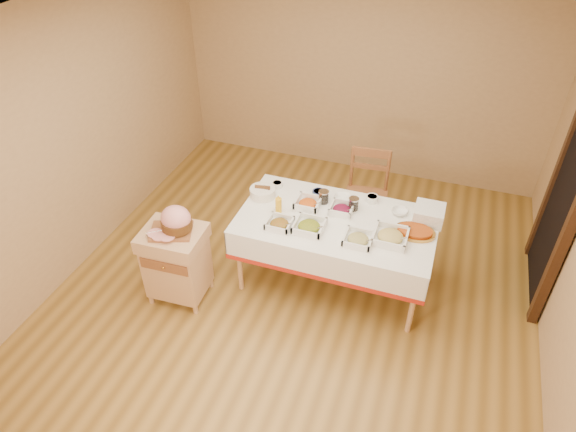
# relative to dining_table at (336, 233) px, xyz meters

# --- Properties ---
(room_shell) EXTENTS (5.00, 5.00, 5.00)m
(room_shell) POSITION_rel_dining_table_xyz_m (-0.30, -0.30, 0.70)
(room_shell) COLOR olive
(room_shell) RESTS_ON ground
(doorway) EXTENTS (0.09, 1.10, 2.20)m
(doorway) POSITION_rel_dining_table_xyz_m (1.90, 0.60, 0.51)
(doorway) COLOR black
(doorway) RESTS_ON ground
(dining_table) EXTENTS (1.82, 1.02, 0.76)m
(dining_table) POSITION_rel_dining_table_xyz_m (0.00, 0.00, 0.00)
(dining_table) COLOR tan
(dining_table) RESTS_ON ground
(butcher_cart) EXTENTS (0.57, 0.49, 0.78)m
(butcher_cart) POSITION_rel_dining_table_xyz_m (-1.34, -0.69, -0.15)
(butcher_cart) COLOR tan
(butcher_cart) RESTS_ON ground
(dining_chair) EXTENTS (0.48, 0.46, 1.00)m
(dining_chair) POSITION_rel_dining_table_xyz_m (0.11, 0.84, -0.09)
(dining_chair) COLOR brown
(dining_chair) RESTS_ON ground
(ham_on_board) EXTENTS (0.38, 0.37, 0.25)m
(ham_on_board) POSITION_rel_dining_table_xyz_m (-1.30, -0.66, 0.29)
(ham_on_board) COLOR brown
(ham_on_board) RESTS_ON butcher_cart
(serving_dish_a) EXTENTS (0.23, 0.22, 0.10)m
(serving_dish_a) POSITION_rel_dining_table_xyz_m (-0.47, -0.27, 0.19)
(serving_dish_a) COLOR white
(serving_dish_a) RESTS_ON dining_table
(serving_dish_b) EXTENTS (0.27, 0.27, 0.11)m
(serving_dish_b) POSITION_rel_dining_table_xyz_m (-0.20, -0.22, 0.20)
(serving_dish_b) COLOR white
(serving_dish_b) RESTS_ON dining_table
(serving_dish_c) EXTENTS (0.25, 0.25, 0.10)m
(serving_dish_c) POSITION_rel_dining_table_xyz_m (0.26, -0.25, 0.19)
(serving_dish_c) COLOR white
(serving_dish_c) RESTS_ON dining_table
(serving_dish_d) EXTENTS (0.30, 0.30, 0.11)m
(serving_dish_d) POSITION_rel_dining_table_xyz_m (0.52, -0.12, 0.20)
(serving_dish_d) COLOR white
(serving_dish_d) RESTS_ON dining_table
(serving_dish_e) EXTENTS (0.24, 0.23, 0.11)m
(serving_dish_e) POSITION_rel_dining_table_xyz_m (-0.32, 0.11, 0.20)
(serving_dish_e) COLOR white
(serving_dish_e) RESTS_ON dining_table
(serving_dish_f) EXTENTS (0.23, 0.21, 0.10)m
(serving_dish_f) POSITION_rel_dining_table_xyz_m (0.01, 0.14, 0.19)
(serving_dish_f) COLOR white
(serving_dish_f) RESTS_ON dining_table
(small_bowl_left) EXTENTS (0.11, 0.11, 0.05)m
(small_bowl_left) POSITION_rel_dining_table_xyz_m (-0.71, 0.33, 0.19)
(small_bowl_left) COLOR white
(small_bowl_left) RESTS_ON dining_table
(small_bowl_mid) EXTENTS (0.13, 0.13, 0.05)m
(small_bowl_mid) POSITION_rel_dining_table_xyz_m (-0.27, 0.32, 0.19)
(small_bowl_mid) COLOR navy
(small_bowl_mid) RESTS_ON dining_table
(small_bowl_right) EXTENTS (0.12, 0.12, 0.06)m
(small_bowl_right) POSITION_rel_dining_table_xyz_m (0.24, 0.40, 0.19)
(small_bowl_right) COLOR white
(small_bowl_right) RESTS_ON dining_table
(bowl_white_imported) EXTENTS (0.19, 0.19, 0.04)m
(bowl_white_imported) POSITION_rel_dining_table_xyz_m (-0.03, 0.33, 0.18)
(bowl_white_imported) COLOR white
(bowl_white_imported) RESTS_ON dining_table
(bowl_small_imported) EXTENTS (0.19, 0.19, 0.05)m
(bowl_small_imported) POSITION_rel_dining_table_xyz_m (0.53, 0.28, 0.18)
(bowl_small_imported) COLOR white
(bowl_small_imported) RESTS_ON dining_table
(preserve_jar_left) EXTENTS (0.10, 0.10, 0.13)m
(preserve_jar_left) POSITION_rel_dining_table_xyz_m (-0.19, 0.23, 0.22)
(preserve_jar_left) COLOR silver
(preserve_jar_left) RESTS_ON dining_table
(preserve_jar_right) EXTENTS (0.10, 0.10, 0.13)m
(preserve_jar_right) POSITION_rel_dining_table_xyz_m (0.10, 0.21, 0.22)
(preserve_jar_right) COLOR silver
(preserve_jar_right) RESTS_ON dining_table
(mustard_bottle) EXTENTS (0.06, 0.06, 0.19)m
(mustard_bottle) POSITION_rel_dining_table_xyz_m (-0.55, -0.06, 0.25)
(mustard_bottle) COLOR yellow
(mustard_bottle) RESTS_ON dining_table
(bread_basket) EXTENTS (0.25, 0.25, 0.11)m
(bread_basket) POSITION_rel_dining_table_xyz_m (-0.79, 0.13, 0.21)
(bread_basket) COLOR white
(bread_basket) RESTS_ON dining_table
(plate_stack) EXTENTS (0.27, 0.27, 0.15)m
(plate_stack) POSITION_rel_dining_table_xyz_m (0.80, 0.27, 0.23)
(plate_stack) COLOR white
(plate_stack) RESTS_ON dining_table
(brass_platter) EXTENTS (0.37, 0.26, 0.05)m
(brass_platter) POSITION_rel_dining_table_xyz_m (0.71, 0.03, 0.18)
(brass_platter) COLOR #BE8935
(brass_platter) RESTS_ON dining_table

